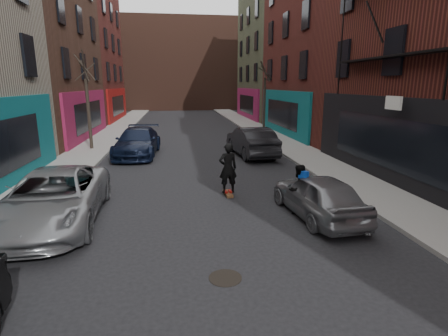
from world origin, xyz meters
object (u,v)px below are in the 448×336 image
object	(u,v)px
tree_left_far	(87,94)
manhole	(225,278)
skateboard	(228,194)
parked_left_end	(138,142)
parked_right_far	(318,195)
parked_left_far	(54,198)
pedestrian	(298,189)
tree_right_far	(265,90)
parked_right_end	(251,141)
skateboarder	(228,168)

from	to	relation	value
tree_left_far	manhole	bearing A→B (deg)	-68.65
skateboard	parked_left_end	bearing A→B (deg)	111.53
parked_right_far	parked_left_far	bearing A→B (deg)	-9.56
pedestrian	manhole	world-z (taller)	pedestrian
tree_left_far	skateboard	size ratio (longest dim) A/B	8.12
tree_left_far	tree_right_far	world-z (taller)	tree_right_far
parked_right_far	parked_right_end	xyz separation A→B (m)	(0.00, 9.58, 0.14)
tree_left_far	parked_left_far	world-z (taller)	tree_left_far
parked_left_far	parked_right_end	distance (m)	11.91
skateboard	manhole	world-z (taller)	skateboard
parked_right_end	manhole	xyz separation A→B (m)	(-3.30, -12.67, -0.81)
tree_right_far	skateboard	bearing A→B (deg)	-108.66
tree_right_far	skateboard	distance (m)	17.25
parked_left_far	parked_right_end	world-z (taller)	parked_right_end
parked_left_end	manhole	bearing A→B (deg)	-73.45
tree_left_far	parked_left_end	world-z (taller)	tree_left_far
tree_right_far	pedestrian	world-z (taller)	tree_right_far
skateboard	pedestrian	size ratio (longest dim) A/B	0.51
parked_left_end	pedestrian	xyz separation A→B (m)	(5.90, -10.09, 0.01)
parked_right_end	skateboarder	size ratio (longest dim) A/B	2.71
tree_right_far	parked_right_far	distance (m)	18.97
tree_left_far	skateboarder	distance (m)	12.44
parked_left_end	pedestrian	bearing A→B (deg)	-56.03
tree_left_far	skateboard	world-z (taller)	tree_left_far
pedestrian	parked_left_end	bearing A→B (deg)	-88.19
tree_left_far	parked_right_far	distance (m)	15.88
manhole	parked_right_end	bearing A→B (deg)	75.40
parked_right_far	skateboard	size ratio (longest dim) A/B	5.01
parked_left_end	skateboarder	size ratio (longest dim) A/B	2.94
parked_left_far	parked_left_end	xyz separation A→B (m)	(1.40, 9.87, 0.01)
parked_right_end	skateboarder	xyz separation A→B (m)	(-2.41, -7.07, 0.20)
manhole	skateboard	bearing A→B (deg)	80.92
skateboarder	parked_right_end	bearing A→B (deg)	-113.95
tree_left_far	parked_right_far	size ratio (longest dim) A/B	1.62
skateboard	pedestrian	bearing A→B (deg)	-53.53
parked_left_end	manhole	world-z (taller)	parked_left_end
tree_right_far	pedestrian	distance (m)	18.68
parked_left_end	parked_right_far	size ratio (longest dim) A/B	1.35
manhole	tree_right_far	bearing A→B (deg)	73.74
parked_left_far	pedestrian	xyz separation A→B (m)	(7.30, -0.21, 0.02)
parked_left_far	parked_right_far	distance (m)	7.82
skateboard	tree_right_far	bearing A→B (deg)	66.18
skateboarder	parked_left_end	bearing A→B (deg)	-68.47
parked_right_end	pedestrian	size ratio (longest dim) A/B	3.18
tree_right_far	parked_left_far	world-z (taller)	tree_right_far
tree_right_far	parked_left_far	xyz separation A→B (m)	(-10.80, -17.93, -2.76)
parked_right_end	manhole	bearing A→B (deg)	69.95
tree_left_far	parked_right_far	xyz separation A→B (m)	(9.40, -12.51, -2.70)
skateboard	skateboarder	bearing A→B (deg)	0.00
tree_right_far	parked_right_end	distance (m)	9.81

